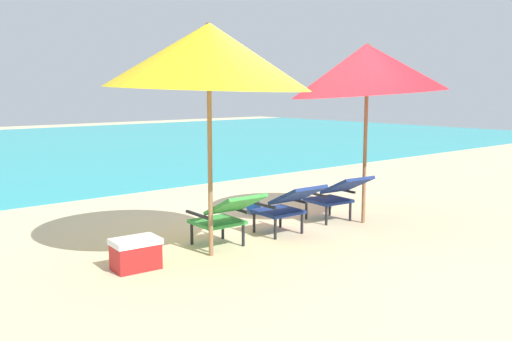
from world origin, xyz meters
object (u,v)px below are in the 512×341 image
object	(u,v)px
beach_umbrella_left	(209,56)
beach_umbrella_right	(367,69)
cooler_box	(136,254)
lounge_chair_center	(287,204)
beach_ball	(254,206)
lounge_chair_left	(226,214)
lounge_chair_right	(337,193)

from	to	relation	value
beach_umbrella_left	beach_umbrella_right	size ratio (longest dim) A/B	0.95
beach_umbrella_left	cooler_box	bearing A→B (deg)	172.39
lounge_chair_center	beach_ball	distance (m)	1.34
lounge_chair_left	beach_ball	world-z (taller)	lounge_chair_left
beach_umbrella_left	cooler_box	xyz separation A→B (m)	(-0.85, 0.11, -1.99)
lounge_chair_right	beach_umbrella_left	distance (m)	2.83
lounge_chair_right	cooler_box	xyz separation A→B (m)	(-3.07, -0.04, -0.24)
beach_umbrella_right	lounge_chair_left	bearing A→B (deg)	174.60
beach_umbrella_right	beach_ball	world-z (taller)	beach_umbrella_right
beach_umbrella_right	cooler_box	distance (m)	3.85
lounge_chair_center	beach_umbrella_left	size ratio (longest dim) A/B	0.32
lounge_chair_right	beach_umbrella_right	size ratio (longest dim) A/B	0.32
lounge_chair_center	beach_ball	world-z (taller)	lounge_chair_center
lounge_chair_left	lounge_chair_center	size ratio (longest dim) A/B	1.00
lounge_chair_right	beach_umbrella_left	world-z (taller)	beach_umbrella_left
lounge_chair_right	beach_umbrella_left	xyz separation A→B (m)	(-2.21, -0.15, 1.75)
lounge_chair_right	beach_umbrella_left	size ratio (longest dim) A/B	0.33
lounge_chair_right	beach_ball	distance (m)	1.29
lounge_chair_left	beach_umbrella_right	bearing A→B (deg)	-5.40
cooler_box	lounge_chair_right	bearing A→B (deg)	0.66
lounge_chair_center	beach_umbrella_left	world-z (taller)	beach_umbrella_left
lounge_chair_left	beach_ball	xyz separation A→B (m)	(1.40, 1.18, -0.29)
beach_umbrella_left	lounge_chair_right	bearing A→B (deg)	3.85
lounge_chair_left	cooler_box	bearing A→B (deg)	179.90
lounge_chair_left	cooler_box	distance (m)	1.17
beach_umbrella_left	lounge_chair_center	bearing A→B (deg)	3.51
lounge_chair_center	cooler_box	world-z (taller)	lounge_chair_center
lounge_chair_left	lounge_chair_right	world-z (taller)	same
beach_umbrella_right	cooler_box	size ratio (longest dim) A/B	5.88
lounge_chair_center	cooler_box	size ratio (longest dim) A/B	1.81
lounge_chair_center	lounge_chair_right	distance (m)	1.01
beach_umbrella_right	lounge_chair_right	bearing A→B (deg)	137.53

